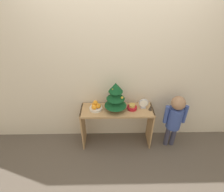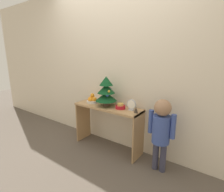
{
  "view_description": "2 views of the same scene",
  "coord_description": "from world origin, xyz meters",
  "px_view_note": "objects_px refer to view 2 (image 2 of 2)",
  "views": [
    {
      "loc": [
        -0.11,
        -1.87,
        2.25
      ],
      "look_at": [
        -0.07,
        0.2,
        0.9
      ],
      "focal_mm": 28.0,
      "sensor_mm": 36.0,
      "label": 1
    },
    {
      "loc": [
        1.52,
        -1.82,
        1.45
      ],
      "look_at": [
        0.06,
        0.21,
        0.84
      ],
      "focal_mm": 28.0,
      "sensor_mm": 36.0,
      "label": 2
    }
  ],
  "objects_px": {
    "desk_clock": "(131,105)",
    "figurine": "(136,109)",
    "child_figure": "(161,127)",
    "mini_tree": "(106,91)",
    "singing_bowl": "(120,106)",
    "fruit_bowl": "(92,100)"
  },
  "relations": [
    {
      "from": "mini_tree",
      "to": "desk_clock",
      "type": "xyz_separation_m",
      "value": [
        0.41,
        0.03,
        -0.15
      ]
    },
    {
      "from": "mini_tree",
      "to": "singing_bowl",
      "type": "relative_size",
      "value": 3.17
    },
    {
      "from": "mini_tree",
      "to": "desk_clock",
      "type": "bearing_deg",
      "value": 4.49
    },
    {
      "from": "desk_clock",
      "to": "child_figure",
      "type": "distance_m",
      "value": 0.51
    },
    {
      "from": "mini_tree",
      "to": "child_figure",
      "type": "bearing_deg",
      "value": -3.87
    },
    {
      "from": "mini_tree",
      "to": "child_figure",
      "type": "height_order",
      "value": "mini_tree"
    },
    {
      "from": "mini_tree",
      "to": "fruit_bowl",
      "type": "relative_size",
      "value": 2.39
    },
    {
      "from": "fruit_bowl",
      "to": "singing_bowl",
      "type": "distance_m",
      "value": 0.54
    },
    {
      "from": "fruit_bowl",
      "to": "figurine",
      "type": "xyz_separation_m",
      "value": [
        0.8,
        -0.03,
        -0.0
      ]
    },
    {
      "from": "singing_bowl",
      "to": "figurine",
      "type": "relative_size",
      "value": 1.52
    },
    {
      "from": "singing_bowl",
      "to": "desk_clock",
      "type": "height_order",
      "value": "desk_clock"
    },
    {
      "from": "desk_clock",
      "to": "mini_tree",
      "type": "bearing_deg",
      "value": -175.51
    },
    {
      "from": "singing_bowl",
      "to": "figurine",
      "type": "height_order",
      "value": "figurine"
    },
    {
      "from": "desk_clock",
      "to": "figurine",
      "type": "bearing_deg",
      "value": -27.02
    },
    {
      "from": "fruit_bowl",
      "to": "child_figure",
      "type": "bearing_deg",
      "value": -3.62
    },
    {
      "from": "figurine",
      "to": "desk_clock",
      "type": "bearing_deg",
      "value": 152.98
    },
    {
      "from": "singing_bowl",
      "to": "desk_clock",
      "type": "bearing_deg",
      "value": 6.69
    },
    {
      "from": "figurine",
      "to": "child_figure",
      "type": "bearing_deg",
      "value": -6.46
    },
    {
      "from": "singing_bowl",
      "to": "figurine",
      "type": "distance_m",
      "value": 0.27
    },
    {
      "from": "singing_bowl",
      "to": "figurine",
      "type": "xyz_separation_m",
      "value": [
        0.27,
        -0.03,
        0.01
      ]
    },
    {
      "from": "child_figure",
      "to": "mini_tree",
      "type": "bearing_deg",
      "value": 176.13
    },
    {
      "from": "desk_clock",
      "to": "figurine",
      "type": "xyz_separation_m",
      "value": [
        0.1,
        -0.05,
        -0.03
      ]
    }
  ]
}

